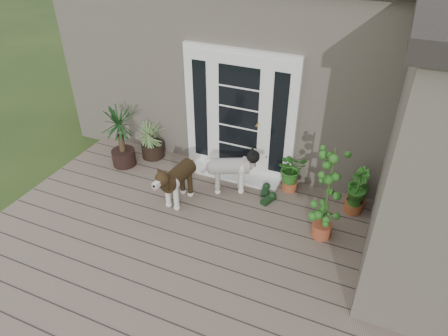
% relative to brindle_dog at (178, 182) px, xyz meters
% --- Properties ---
extents(deck, '(6.20, 4.60, 0.12)m').
position_rel_brindle_dog_xyz_m(deck, '(0.72, -1.01, -0.42)').
color(deck, '#6B5B4C').
rests_on(deck, ground).
extents(house_main, '(7.40, 4.00, 3.10)m').
position_rel_brindle_dog_xyz_m(house_main, '(0.72, 3.24, 1.07)').
color(house_main, '#665E54').
rests_on(house_main, ground).
extents(door_unit, '(1.90, 0.14, 2.15)m').
position_rel_brindle_dog_xyz_m(door_unit, '(0.52, 1.19, 0.72)').
color(door_unit, white).
rests_on(door_unit, deck).
extents(door_step, '(1.60, 0.40, 0.05)m').
position_rel_brindle_dog_xyz_m(door_step, '(0.52, 0.99, -0.33)').
color(door_step, white).
rests_on(door_step, deck).
extents(brindle_dog, '(0.44, 0.88, 0.71)m').
position_rel_brindle_dog_xyz_m(brindle_dog, '(0.00, 0.00, 0.00)').
color(brindle_dog, '#342412').
rests_on(brindle_dog, deck).
extents(white_dog, '(0.90, 0.67, 0.69)m').
position_rel_brindle_dog_xyz_m(white_dog, '(0.61, 0.57, -0.01)').
color(white_dog, silver).
rests_on(white_dog, deck).
extents(spider_plant, '(0.76, 0.76, 0.72)m').
position_rel_brindle_dog_xyz_m(spider_plant, '(-1.09, 0.98, 0.01)').
color(spider_plant, '#83A666').
rests_on(spider_plant, deck).
extents(yucca, '(0.87, 0.87, 1.13)m').
position_rel_brindle_dog_xyz_m(yucca, '(-1.42, 0.54, 0.21)').
color(yucca, black).
rests_on(yucca, deck).
extents(herb_a, '(0.64, 0.64, 0.60)m').
position_rel_brindle_dog_xyz_m(herb_a, '(1.51, 0.99, -0.06)').
color(herb_a, '#1E5117').
rests_on(herb_a, deck).
extents(herb_b, '(0.44, 0.44, 0.54)m').
position_rel_brindle_dog_xyz_m(herb_b, '(2.54, 0.83, -0.09)').
color(herb_b, '#1B5A19').
rests_on(herb_b, deck).
extents(herb_c, '(0.52, 0.52, 0.59)m').
position_rel_brindle_dog_xyz_m(herb_c, '(2.56, 0.95, -0.06)').
color(herb_c, '#1B5017').
rests_on(herb_c, deck).
extents(sapling, '(0.54, 0.54, 1.49)m').
position_rel_brindle_dog_xyz_m(sapling, '(2.22, 0.10, 0.39)').
color(sapling, '#1F631C').
rests_on(sapling, deck).
extents(clog_left, '(0.19, 0.34, 0.10)m').
position_rel_brindle_dog_xyz_m(clog_left, '(1.17, 0.75, -0.31)').
color(clog_left, black).
rests_on(clog_left, deck).
extents(clog_right, '(0.26, 0.36, 0.10)m').
position_rel_brindle_dog_xyz_m(clog_right, '(1.29, 0.54, -0.31)').
color(clog_right, black).
rests_on(clog_right, deck).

